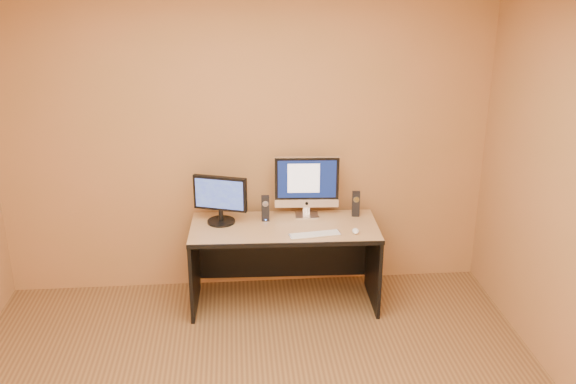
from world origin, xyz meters
name	(u,v)px	position (x,y,z in m)	size (l,w,h in m)	color
walls	(255,241)	(0.00, 0.00, 1.30)	(4.00, 4.00, 2.60)	#AB7045
desk	(284,265)	(0.28, 1.60, 0.34)	(1.48, 0.65, 0.68)	tan
imac	(307,186)	(0.48, 1.81, 0.94)	(0.53, 0.19, 0.51)	silver
second_monitor	(220,200)	(-0.22, 1.72, 0.88)	(0.44, 0.22, 0.39)	black
speaker_left	(265,208)	(0.14, 1.74, 0.78)	(0.06, 0.07, 0.20)	black
speaker_right	(356,204)	(0.88, 1.78, 0.78)	(0.06, 0.07, 0.20)	black
keyboard	(315,235)	(0.50, 1.40, 0.69)	(0.40, 0.11, 0.02)	silver
mouse	(356,231)	(0.81, 1.43, 0.70)	(0.05, 0.09, 0.03)	white
cable_a	(313,213)	(0.54, 1.85, 0.69)	(0.01, 0.01, 0.20)	black
cable_b	(306,212)	(0.48, 1.87, 0.69)	(0.01, 0.01, 0.17)	black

